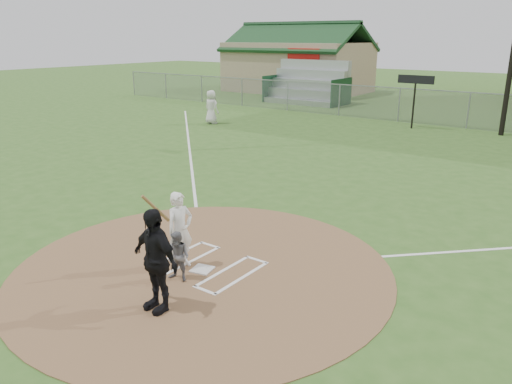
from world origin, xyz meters
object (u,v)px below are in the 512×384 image
Objects in this scene: umpire at (155,260)px; batter_at_plate at (180,230)px; home_plate at (202,269)px; catcher at (178,257)px; ondeck_player at (211,107)px.

batter_at_plate is at bearing 126.12° from umpire.
home_plate is 1.01m from batter_at_plate.
catcher is 19.92m from ondeck_player.
catcher is 1.27m from umpire.
umpire is 1.13× the size of batter_at_plate.
batter_at_plate is (-0.92, 1.58, -0.13)m from umpire.
ondeck_player is 19.26m from batter_at_plate.
ondeck_player is 1.10× the size of batter_at_plate.
batter_at_plate is (-0.43, 0.51, 0.33)m from catcher.
ondeck_player is at bearing 134.14° from umpire.
umpire is at bearing -75.88° from catcher.
ondeck_player is (-12.66, 14.80, 0.94)m from home_plate.
home_plate is 0.22× the size of umpire.
catcher is at bearing 133.71° from ondeck_player.
ondeck_player is (-12.59, 15.44, 0.42)m from catcher.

